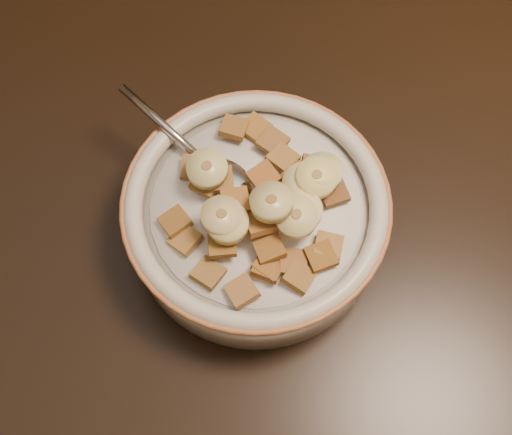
{
  "coord_description": "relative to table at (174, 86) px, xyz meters",
  "views": [
    {
      "loc": [
        0.08,
        -0.41,
        1.28
      ],
      "look_at": [
        0.08,
        -0.16,
        0.78
      ],
      "focal_mm": 50.0,
      "sensor_mm": 36.0,
      "label": 1
    }
  ],
  "objects": [
    {
      "name": "banana_slice_6",
      "position": [
        0.11,
        -0.18,
        0.09
      ],
      "size": [
        0.04,
        0.04,
        0.01
      ],
      "primitive_type": "cylinder",
      "rotation": [
        0.02,
        -0.02,
        2.09
      ],
      "color": "#EBDE84",
      "rests_on": "milk"
    },
    {
      "name": "cereal_square_3",
      "position": [
        0.1,
        -0.12,
        0.08
      ],
      "size": [
        0.03,
        0.03,
        0.01
      ],
      "primitive_type": "cube",
      "rotation": [
        0.12,
        -0.01,
        2.44
      ],
      "color": "olive",
      "rests_on": "milk"
    },
    {
      "name": "cereal_square_13",
      "position": [
        0.12,
        -0.13,
        0.08
      ],
      "size": [
        0.02,
        0.02,
        0.01
      ],
      "primitive_type": "cube",
      "rotation": [
        0.2,
        -0.04,
        1.5
      ],
      "color": "brown",
      "rests_on": "milk"
    },
    {
      "name": "banana_slice_2",
      "position": [
        0.09,
        -0.18,
        0.1
      ],
      "size": [
        0.03,
        0.03,
        0.02
      ],
      "primitive_type": "cylinder",
      "rotation": [
        0.12,
        0.1,
        3.1
      ],
      "color": "#C7BD86",
      "rests_on": "milk"
    },
    {
      "name": "banana_slice_5",
      "position": [
        0.13,
        -0.14,
        0.09
      ],
      "size": [
        0.04,
        0.04,
        0.01
      ],
      "primitive_type": "cylinder",
      "rotation": [
        0.1,
        0.09,
        2.02
      ],
      "color": "#FAEC92",
      "rests_on": "milk"
    },
    {
      "name": "cereal_square_10",
      "position": [
        0.03,
        -0.13,
        0.08
      ],
      "size": [
        0.02,
        0.02,
        0.01
      ],
      "primitive_type": "cube",
      "rotation": [
        0.05,
        -0.1,
        1.48
      ],
      "color": "#9B6734",
      "rests_on": "milk"
    },
    {
      "name": "cereal_square_7",
      "position": [
        0.05,
        -0.15,
        0.08
      ],
      "size": [
        0.02,
        0.02,
        0.01
      ],
      "primitive_type": "cube",
      "rotation": [
        -0.04,
        -0.05,
        1.7
      ],
      "color": "brown",
      "rests_on": "milk"
    },
    {
      "name": "cereal_square_20",
      "position": [
        0.11,
        -0.15,
        0.08
      ],
      "size": [
        0.03,
        0.03,
        0.01
      ],
      "primitive_type": "cube",
      "rotation": [
        0.18,
        0.07,
        0.83
      ],
      "color": "brown",
      "rests_on": "milk"
    },
    {
      "name": "cereal_square_25",
      "position": [
        0.14,
        -0.15,
        0.08
      ],
      "size": [
        0.03,
        0.03,
        0.01
      ],
      "primitive_type": "cube",
      "rotation": [
        -0.07,
        -0.05,
        1.91
      ],
      "color": "brown",
      "rests_on": "milk"
    },
    {
      "name": "cereal_square_11",
      "position": [
        0.09,
        -0.2,
        0.08
      ],
      "size": [
        0.03,
        0.03,
        0.01
      ],
      "primitive_type": "cube",
      "rotation": [
        -0.15,
        0.09,
        1.93
      ],
      "color": "brown",
      "rests_on": "milk"
    },
    {
      "name": "floor",
      "position": [
        0.0,
        0.0,
        -0.78
      ],
      "size": [
        4.0,
        4.5,
        0.1
      ],
      "primitive_type": "cube",
      "color": "#422816",
      "rests_on": "ground"
    },
    {
      "name": "cereal_square_16",
      "position": [
        0.06,
        -0.17,
        0.09
      ],
      "size": [
        0.02,
        0.02,
        0.01
      ],
      "primitive_type": "cube",
      "rotation": [
        0.02,
        0.05,
        0.19
      ],
      "color": "#975F2C",
      "rests_on": "milk"
    },
    {
      "name": "banana_slice_4",
      "position": [
        0.11,
        -0.18,
        0.09
      ],
      "size": [
        0.04,
        0.04,
        0.02
      ],
      "primitive_type": "cylinder",
      "rotation": [
        0.14,
        -0.1,
        0.4
      ],
      "color": "#D1C673",
      "rests_on": "milk"
    },
    {
      "name": "cereal_square_15",
      "position": [
        0.05,
        -0.22,
        0.07
      ],
      "size": [
        0.03,
        0.03,
        0.01
      ],
      "primitive_type": "cube",
      "rotation": [
        0.0,
        0.15,
        0.99
      ],
      "color": "olive",
      "rests_on": "milk"
    },
    {
      "name": "cereal_square_5",
      "position": [
        0.08,
        -0.18,
        0.09
      ],
      "size": [
        0.03,
        0.03,
        0.01
      ],
      "primitive_type": "cube",
      "rotation": [
        -0.24,
        0.14,
        0.37
      ],
      "color": "brown",
      "rests_on": "milk"
    },
    {
      "name": "banana_slice_1",
      "position": [
        0.05,
        -0.18,
        0.1
      ],
      "size": [
        0.04,
        0.04,
        0.01
      ],
      "primitive_type": "cylinder",
      "rotation": [
        0.08,
        0.05,
        2.06
      ],
      "color": "#CBBF7A",
      "rests_on": "milk"
    },
    {
      "name": "cereal_square_9",
      "position": [
        0.08,
        -0.09,
        0.07
      ],
      "size": [
        0.03,
        0.03,
        0.01
      ],
      "primitive_type": "cube",
      "rotation": [
        -0.04,
        -0.06,
        2.48
      ],
      "color": "#8F5C24",
      "rests_on": "milk"
    },
    {
      "name": "cereal_square_21",
      "position": [
        0.06,
        -0.1,
        0.08
      ],
      "size": [
        0.03,
        0.03,
        0.01
      ],
      "primitive_type": "cube",
      "rotation": [
        0.17,
        -0.05,
        2.86
      ],
      "color": "brown",
      "rests_on": "milk"
    },
    {
      "name": "cereal_square_24",
      "position": [
        0.09,
        -0.11,
        0.08
      ],
      "size": [
        0.03,
        0.03,
        0.01
      ],
      "primitive_type": "cube",
      "rotation": [
        -0.04,
        -0.07,
        2.52
      ],
      "color": "brown",
      "rests_on": "milk"
    },
    {
      "name": "cereal_square_23",
      "position": [
        0.13,
        -0.21,
        0.08
      ],
      "size": [
        0.03,
        0.03,
        0.01
      ],
      "primitive_type": "cube",
      "rotation": [
        -0.01,
        -0.02,
        1.95
      ],
      "color": "brown",
      "rests_on": "milk"
    },
    {
      "name": "table",
      "position": [
        0.0,
        0.0,
        0.0
      ],
      "size": [
        1.43,
        0.95,
        0.04
      ],
      "primitive_type": "cube",
      "rotation": [
        0.0,
        0.0,
        -0.04
      ],
      "color": "black",
      "rests_on": "floor"
    },
    {
      "name": "banana_slice_7",
      "position": [
        0.04,
        -0.14,
        0.09
      ],
      "size": [
        0.03,
        0.04,
        0.01
      ],
      "primitive_type": "cylinder",
      "rotation": [
        -0.11,
        0.02,
        3.02
      ],
      "color": "#D0C67A",
      "rests_on": "milk"
    },
    {
      "name": "cereal_square_8",
      "position": [
        0.07,
        -0.23,
        0.07
      ],
      "size": [
        0.03,
        0.03,
        0.01
      ],
      "primitive_type": "cube",
      "rotation": [
        -0.14,
        -0.14,
        0.54
      ],
      "color": "olive",
      "rests_on": "milk"
    },
    {
      "name": "cereal_bowl",
      "position": [
        0.08,
        -0.16,
        0.04
      ],
      "size": [
        0.2,
        0.2,
        0.05
      ],
      "primitive_type": "cylinder",
      "color": "beige",
      "rests_on": "table"
    },
    {
      "name": "banana_slice_3",
      "position": [
        0.11,
        -0.15,
        0.09
      ],
      "size": [
        0.04,
        0.04,
        0.02
      ],
      "primitive_type": "cylinder",
      "rotation": [
        -0.08,
        0.12,
        2.89
      ],
      "color": "#F8E28F",
      "rests_on": "milk"
    },
    {
      "name": "cereal_square_0",
      "position": [
        0.05,
        -0.2,
        0.08
      ],
      "size": [
        0.02,
        0.02,
        0.01
      ],
      "primitive_type": "cube",
      "rotation": [
        -0.02,
        0.05,
        0.12
      ],
      "color": "olive",
      "rests_on": "milk"
    },
    {
      "name": "cereal_square_22",
      "position": [
        0.09,
        -0.21,
        0.08
      ],
      "size": [
        0.03,
        0.03,
        0.01
      ],
      "primitive_type": "cube",
      "rotation": [
        0.04,
        0.15,
        1.2
      ],
      "color": "brown",
      "rests_on": "milk"
    },
    {
      "name": "banana_slice_0",
      "position": [
        0.06,
        -0.19,
        0.09
      ],
      "size": [
        0.03,
        0.03,
        0.01
      ],
      "primitive_type": "cylinder",
      "rotation": [
        -0.08,
        0.03,
        1.51
      ],
      "color": "#D5C369",
      "rests_on": "milk"
    },
    {
      "name": "spoon",
      "position": [
        0.06,
        -0.14,
        0.07
      ],
      "size": [
        0.06,
        0.06,
        0.01
      ],
      "primitive_type": "ellipsoid",
      "rotation": [
        0.0,
        0.0,
        4.0
      ],
      "color": "#B2B3B5",
      "rests_on": "cereal_bowl"
    },
    {
      "name": "cereal_square_4",
      "position": [
        0.03,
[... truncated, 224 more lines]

